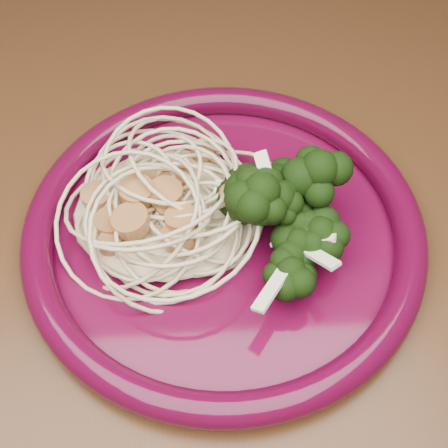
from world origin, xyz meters
TOP-DOWN VIEW (x-y plane):
  - dining_table at (0.00, 0.00)m, footprint 1.20×0.80m
  - dinner_plate at (0.11, -0.00)m, footprint 0.41×0.41m
  - spaghetti_pile at (0.06, 0.02)m, footprint 0.19×0.18m
  - scallop_cluster at (0.06, 0.02)m, footprint 0.17×0.17m
  - broccoli_pile at (0.16, -0.03)m, footprint 0.15×0.18m
  - onion_garnish at (0.16, -0.03)m, footprint 0.10×0.12m

SIDE VIEW (x-z plane):
  - dining_table at x=0.00m, z-range 0.28..1.03m
  - dinner_plate at x=0.11m, z-range 0.75..0.77m
  - spaghetti_pile at x=0.06m, z-range 0.76..0.79m
  - broccoli_pile at x=0.16m, z-range 0.76..0.81m
  - scallop_cluster at x=0.06m, z-range 0.79..0.83m
  - onion_garnish at x=0.16m, z-range 0.79..0.84m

